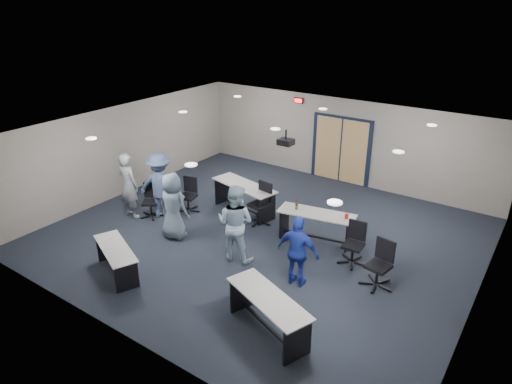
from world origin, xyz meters
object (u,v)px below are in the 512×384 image
Objects in this scene: table_front_right at (268,308)px; person_plaid at (173,206)px; table_back_right at (316,221)px; chair_back_a at (188,195)px; table_back_left at (244,193)px; person_lightblue at (235,223)px; chair_loose_left at (150,201)px; person_navy at (298,252)px; table_front_left at (116,256)px; chair_back_b at (259,203)px; chair_loose_right at (378,265)px; chair_back_d at (353,244)px; person_back at (160,185)px; person_gray at (129,185)px.

table_front_right is 4.20m from person_plaid.
table_back_right reaches higher than chair_back_a.
table_back_left is 2.44m from table_back_right.
table_back_left is (-3.28, 3.79, 0.04)m from table_front_right.
person_lightblue is at bearing 177.18° from person_plaid.
person_navy is at bearing -40.81° from chair_loose_left.
person_navy is (0.55, -1.87, 0.26)m from table_back_right.
person_navy is at bearing -24.30° from table_back_left.
table_front_left is 3.93m from person_navy.
chair_back_b is (2.02, 0.59, 0.06)m from chair_back_a.
table_back_right reaches higher than table_back_left.
chair_loose_right is at bearing -175.02° from person_plaid.
person_plaid reaches higher than chair_back_d.
chair_loose_left is at bearing -175.02° from chair_back_d.
person_back is at bearing -135.55° from chair_back_a.
chair_loose_right is at bearing -18.77° from chair_back_a.
table_front_right is 1.07× the size of person_back.
chair_loose_left is at bearing -145.23° from person_gray.
person_lightblue is 3.03m from person_back.
table_front_left is 2.89m from person_gray.
chair_back_d is 0.54× the size of person_back.
table_back_left is 1.16× the size of person_gray.
chair_loose_right is 0.56× the size of person_gray.
table_front_right reaches higher than table_front_left.
chair_back_b is at bearing -9.94° from table_back_left.
chair_back_d is at bearing -0.01° from table_back_left.
chair_back_b reaches higher than table_back_right.
table_front_right is 3.57m from table_back_right.
chair_back_a is at bearing 128.68° from table_front_left.
chair_loose_right is (5.69, -0.43, 0.03)m from chair_back_a.
person_back is at bearing 139.35° from table_front_left.
chair_back_a is (-4.59, 2.91, -0.03)m from table_front_right.
person_navy reaches higher than chair_back_d.
person_navy is at bearing 168.04° from person_lightblue.
person_plaid is 0.93× the size of person_lightblue.
person_plaid is (0.73, -1.29, 0.37)m from chair_back_a.
person_gray reaches higher than chair_back_a.
table_front_right is at bearing 130.40° from person_back.
person_back reaches higher than chair_back_d.
chair_loose_left is 0.71m from person_gray.
person_plaid reaches higher than chair_back_b.
table_back_left is 1.93× the size of chair_back_b.
table_front_right is at bearing -86.49° from table_back_right.
person_lightblue is (3.21, -0.40, 0.45)m from chair_loose_left.
person_back is at bearing -126.02° from table_back_left.
chair_loose_right is at bearing -36.99° from table_back_right.
table_front_right is 5.61m from chair_loose_left.
person_lightblue is (-1.99, 1.69, 0.40)m from table_front_right.
chair_back_a is at bearing -146.01° from person_back.
table_front_left is 0.86× the size of table_front_right.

